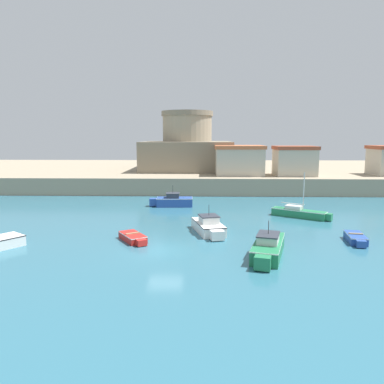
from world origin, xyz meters
TOP-DOWN VIEW (x-y plane):
  - ground_plane at (0.00, 0.00)m, footprint 200.00×200.00m
  - quay_seawall at (0.00, 44.17)m, footprint 120.00×40.00m
  - dinghy_red_0 at (-2.69, 2.17)m, footprint 2.67×3.39m
  - motorboat_white_1 at (3.19, 4.90)m, footprint 2.97×5.49m
  - motorboat_blue_2 at (-0.79, 16.88)m, footprint 5.01×2.10m
  - motorboat_green_4 at (7.10, -1.17)m, footprint 3.23×6.40m
  - dinghy_blue_5 at (14.39, 2.34)m, footprint 1.60×3.34m
  - sailboat_green_6 at (12.35, 11.16)m, footprint 5.46×4.04m
  - fortress at (0.00, 38.31)m, footprint 14.77×14.77m
  - harbor_shed_near_wharf at (8.00, 29.87)m, footprint 7.16×6.62m
  - harbor_shed_far_end at (16.00, 29.12)m, footprint 5.87×5.26m

SIDE VIEW (x-z plane):
  - ground_plane at x=0.00m, z-range 0.00..0.00m
  - dinghy_red_0 at x=-2.69m, z-range -0.01..0.61m
  - dinghy_blue_5 at x=14.39m, z-range -0.01..0.66m
  - sailboat_green_6 at x=12.35m, z-range -1.80..2.75m
  - motorboat_white_1 at x=3.19m, z-range -0.64..1.76m
  - motorboat_green_4 at x=7.10m, z-range -0.62..1.83m
  - motorboat_blue_2 at x=-0.79m, z-range -0.61..1.84m
  - quay_seawall at x=0.00m, z-range 0.00..2.39m
  - harbor_shed_far_end at x=16.00m, z-range 2.41..6.67m
  - harbor_shed_near_wharf at x=8.00m, z-range 2.41..6.74m
  - fortress at x=0.00m, z-range 0.88..10.69m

